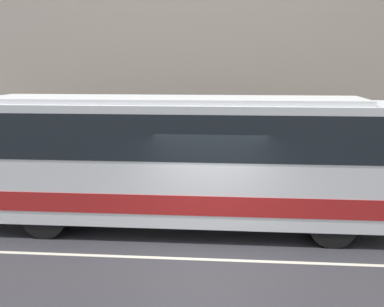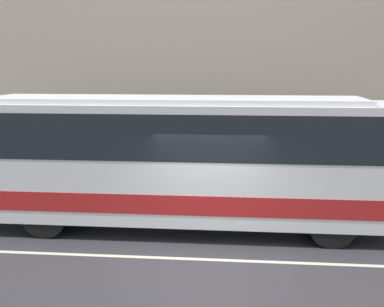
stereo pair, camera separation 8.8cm
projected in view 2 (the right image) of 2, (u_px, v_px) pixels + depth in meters
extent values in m
plane|color=#333338|center=(206.00, 260.00, 11.08)|extent=(60.00, 60.00, 0.00)
cube|color=gray|center=(220.00, 193.00, 16.52)|extent=(60.00, 3.10, 0.12)
cube|color=#2D2B28|center=(223.00, 143.00, 17.80)|extent=(60.00, 0.06, 2.80)
cube|color=beige|center=(206.00, 259.00, 11.08)|extent=(54.00, 0.14, 0.01)
cube|color=white|center=(174.00, 159.00, 13.04)|extent=(10.57, 2.55, 2.76)
cube|color=#B21E1E|center=(174.00, 192.00, 13.18)|extent=(10.52, 2.57, 0.45)
cube|color=black|center=(173.00, 131.00, 12.93)|extent=(10.25, 2.57, 1.05)
cube|color=white|center=(173.00, 100.00, 12.80)|extent=(8.99, 2.16, 0.12)
cylinder|color=black|center=(333.00, 224.00, 11.76)|extent=(1.07, 0.28, 1.07)
cylinder|color=black|center=(320.00, 199.00, 13.94)|extent=(1.07, 0.28, 1.07)
cylinder|color=black|center=(45.00, 215.00, 12.44)|extent=(1.07, 0.28, 1.07)
cylinder|color=black|center=(75.00, 193.00, 14.63)|extent=(1.07, 0.28, 1.07)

